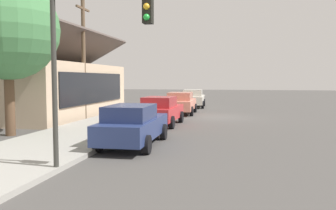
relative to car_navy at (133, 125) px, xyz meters
The scene contains 11 objects.
ground_plane 11.10m from the car_navy, 13.82° to the right, with size 120.00×120.00×0.00m, color #4C4947.
sidewalk_curb 11.18m from the car_navy, 15.36° to the left, with size 60.00×4.20×0.16m, color #A3A099.
car_navy is the anchor object (origin of this frame).
car_cherry 6.14m from the car_navy, ahead, with size 4.34×2.05×1.59m.
car_coral 12.59m from the car_navy, ahead, with size 4.60×2.14×1.59m.
car_ivory 19.01m from the car_navy, ahead, with size 4.91×2.22×1.59m.
storefront_building 13.39m from the car_navy, 44.40° to the left, with size 13.09×8.08×5.75m.
shade_tree 7.42m from the car_navy, 77.67° to the left, with size 4.53×4.53×7.03m.
traffic_light_main 4.94m from the car_navy, behind, with size 0.37×2.79×5.20m.
utility_pole_wooden 10.23m from the car_navy, 34.73° to the left, with size 1.80×0.24×7.50m.
fire_hydrant_red 3.52m from the car_navy, 26.33° to the left, with size 0.22×0.22×0.71m.
Camera 1 is at (-23.74, -1.22, 2.57)m, focal length 38.14 mm.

